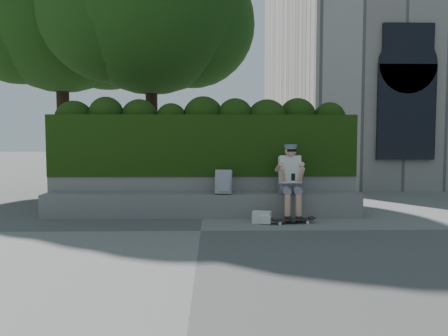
{
  "coord_description": "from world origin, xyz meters",
  "views": [
    {
      "loc": [
        0.21,
        -6.97,
        1.51
      ],
      "look_at": [
        0.4,
        1.0,
        0.95
      ],
      "focal_mm": 35.0,
      "sensor_mm": 36.0,
      "label": 1
    }
  ],
  "objects_px": {
    "skateboard": "(292,220)",
    "backpack_plaid": "(224,182)",
    "person": "(290,178)",
    "backpack_ground": "(262,217)"
  },
  "relations": [
    {
      "from": "person",
      "to": "skateboard",
      "type": "relative_size",
      "value": 1.87
    },
    {
      "from": "person",
      "to": "skateboard",
      "type": "height_order",
      "value": "person"
    },
    {
      "from": "skateboard",
      "to": "backpack_plaid",
      "type": "distance_m",
      "value": 1.46
    },
    {
      "from": "person",
      "to": "backpack_ground",
      "type": "bearing_deg",
      "value": -143.38
    },
    {
      "from": "backpack_ground",
      "to": "backpack_plaid",
      "type": "bearing_deg",
      "value": 157.79
    },
    {
      "from": "skateboard",
      "to": "backpack_ground",
      "type": "height_order",
      "value": "backpack_ground"
    },
    {
      "from": "skateboard",
      "to": "person",
      "type": "bearing_deg",
      "value": 76.2
    },
    {
      "from": "person",
      "to": "backpack_ground",
      "type": "relative_size",
      "value": 4.38
    },
    {
      "from": "backpack_ground",
      "to": "person",
      "type": "bearing_deg",
      "value": 51.98
    },
    {
      "from": "skateboard",
      "to": "backpack_ground",
      "type": "xyz_separation_m",
      "value": [
        -0.53,
        0.07,
        0.04
      ]
    }
  ]
}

